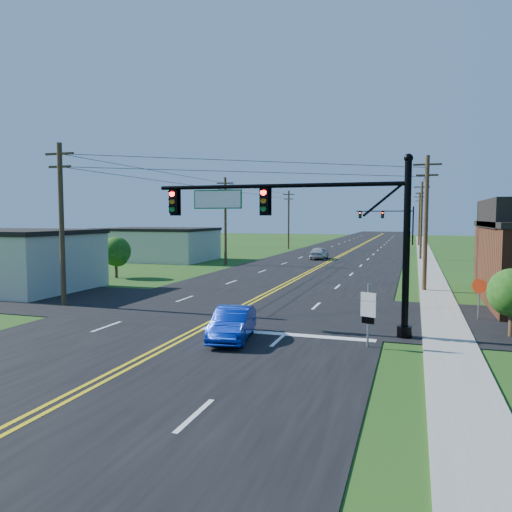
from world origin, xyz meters
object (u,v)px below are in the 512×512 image
(signal_mast_far, at_px, (388,219))
(stop_sign, at_px, (479,290))
(route_sign, at_px, (368,311))
(signal_mast_main, at_px, (299,222))
(blue_car, at_px, (233,324))

(signal_mast_far, distance_m, stop_sign, 67.81)
(signal_mast_far, height_order, stop_sign, signal_mast_far)
(route_sign, bearing_deg, signal_mast_main, 167.93)
(route_sign, distance_m, stop_sign, 8.14)
(signal_mast_main, relative_size, route_sign, 4.61)
(blue_car, bearing_deg, stop_sign, 26.66)
(signal_mast_main, bearing_deg, stop_sign, 31.15)
(signal_mast_far, distance_m, blue_car, 74.60)
(signal_mast_main, relative_size, stop_sign, 5.56)
(signal_mast_main, height_order, blue_car, signal_mast_main)
(signal_mast_main, relative_size, blue_car, 2.89)
(signal_mast_far, distance_m, route_sign, 74.15)
(signal_mast_main, bearing_deg, route_sign, -32.58)
(stop_sign, bearing_deg, route_sign, -100.09)
(blue_car, height_order, stop_sign, stop_sign)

